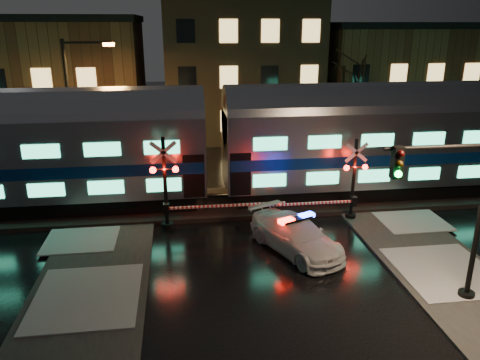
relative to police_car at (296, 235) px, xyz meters
name	(u,v)px	position (x,y,z in m)	size (l,w,h in m)	color
ground	(260,248)	(-1.40, 0.41, -0.70)	(120.00, 120.00, 0.00)	black
ballast	(244,202)	(-1.40, 5.41, -0.58)	(90.00, 4.20, 0.24)	black
sidewalk_left	(68,358)	(-7.90, -5.59, -0.64)	(4.00, 20.00, 0.12)	#2D2D2D
building_left	(52,82)	(-14.40, 22.41, 3.80)	(14.00, 10.00, 9.00)	brown
building_mid	(238,63)	(0.60, 22.91, 5.05)	(12.00, 11.00, 11.50)	brown
building_right	(387,80)	(13.60, 22.41, 3.55)	(12.00, 10.00, 8.50)	brown
train	(214,142)	(-2.86, 5.41, 2.69)	(51.00, 3.12, 5.92)	black
police_car	(296,235)	(0.00, 0.00, 0.00)	(3.71, 5.13, 1.54)	silver
crossing_signal_right	(346,188)	(3.04, 2.72, 0.93)	(5.57, 0.65, 3.94)	black
crossing_signal_left	(174,193)	(-4.91, 2.73, 1.09)	(6.10, 0.67, 4.32)	black
traffic_light	(454,218)	(3.97, -4.30, 2.39)	(3.75, 0.69, 5.80)	black
streetlight	(75,105)	(-10.11, 9.41, 4.01)	(2.73, 0.29, 8.17)	black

